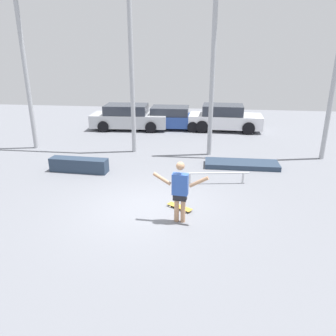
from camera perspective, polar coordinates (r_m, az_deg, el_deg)
The scene contains 11 objects.
ground_plane at distance 9.84m, azimuth -3.40°, elevation -6.95°, with size 36.00×36.00×0.00m, color slate.
skateboarder at distance 8.69m, azimuth 2.12°, elevation -3.73°, with size 1.50×0.25×1.72m.
skateboard at distance 9.75m, azimuth 2.04°, elevation -6.78°, with size 0.80×0.62×0.08m.
grind_box at distance 13.06m, azimuth -15.24°, elevation 0.51°, with size 2.24×0.51×0.53m, color #28384C.
manual_pad at distance 13.53m, azimuth 12.69°, elevation 0.65°, with size 2.92×1.02×0.20m, color #28384C.
grind_rail at distance 11.54m, azimuth 8.44°, elevation -1.18°, with size 2.27×0.42×0.43m.
canopy_support_left at distance 15.41m, azimuth -15.61°, elevation 17.21°, with size 5.04×0.20×6.60m.
canopy_support_right at distance 14.47m, azimuth 17.90°, elevation 16.88°, with size 5.04×0.20×6.60m.
parked_car_silver at distance 19.75m, azimuth -6.84°, elevation 8.76°, with size 4.52×2.23×1.44m.
parked_car_blue at distance 19.74m, azimuth 0.69°, elevation 8.70°, with size 4.01×2.02×1.30m.
parked_car_white at distance 19.58m, azimuth 9.82°, elevation 8.57°, with size 4.20×2.07×1.48m.
Camera 1 is at (1.71, -8.62, 4.41)m, focal length 35.00 mm.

